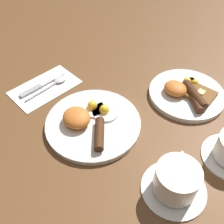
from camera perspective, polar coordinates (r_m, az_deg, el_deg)
ground_plane at (r=0.74m, az=-4.08°, el=-2.86°), size 3.00×3.00×0.00m
breakfast_plate_near at (r=0.73m, az=-4.50°, el=-2.13°), size 0.26×0.26×0.05m
breakfast_plate_far at (r=0.84m, az=16.05°, el=4.04°), size 0.23×0.23×0.05m
teacup_near at (r=0.61m, az=13.77°, el=-14.42°), size 0.15×0.15×0.08m
napkin at (r=0.87m, az=-14.38°, el=5.26°), size 0.15×0.22×0.01m
knife at (r=0.87m, az=-15.32°, el=5.57°), size 0.04×0.17×0.01m
spoon at (r=0.87m, az=-12.05°, el=6.43°), size 0.04×0.16×0.01m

